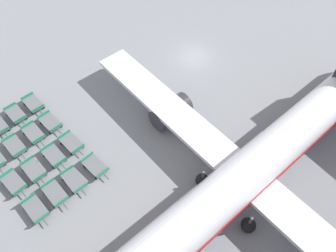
% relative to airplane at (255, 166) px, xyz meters
% --- Properties ---
extents(ground_plane, '(500.00, 500.00, 0.00)m').
position_rel_airplane_xyz_m(ground_plane, '(-16.42, 6.40, -2.90)').
color(ground_plane, gray).
extents(airplane, '(40.29, 44.02, 12.52)m').
position_rel_airplane_xyz_m(airplane, '(0.00, 0.00, 0.00)').
color(airplane, white).
rests_on(airplane, ground_plane).
extents(baggage_dolly_row_near_col_c, '(3.27, 1.90, 0.92)m').
position_rel_airplane_xyz_m(baggage_dolly_row_near_col_c, '(-12.07, -17.66, -2.43)').
color(baggage_dolly_row_near_col_c, slate).
rests_on(baggage_dolly_row_near_col_c, ground_plane).
extents(baggage_dolly_row_near_col_d, '(3.26, 1.81, 0.92)m').
position_rel_airplane_xyz_m(baggage_dolly_row_near_col_d, '(-8.53, -16.99, -2.43)').
color(baggage_dolly_row_near_col_d, slate).
rests_on(baggage_dolly_row_near_col_d, ground_plane).
extents(baggage_dolly_row_mid_a_col_b, '(3.26, 1.82, 0.92)m').
position_rel_airplane_xyz_m(baggage_dolly_row_mid_a_col_b, '(-15.87, -16.22, -2.43)').
color(baggage_dolly_row_mid_a_col_b, slate).
rests_on(baggage_dolly_row_mid_a_col_b, ground_plane).
extents(baggage_dolly_row_mid_a_col_c, '(3.26, 1.81, 0.92)m').
position_rel_airplane_xyz_m(baggage_dolly_row_mid_a_col_c, '(-12.27, -15.70, -2.43)').
color(baggage_dolly_row_mid_a_col_c, slate).
rests_on(baggage_dolly_row_mid_a_col_c, ground_plane).
extents(baggage_dolly_row_mid_a_col_d, '(3.26, 1.79, 0.92)m').
position_rel_airplane_xyz_m(baggage_dolly_row_mid_a_col_d, '(-8.93, -15.02, -2.43)').
color(baggage_dolly_row_mid_a_col_d, slate).
rests_on(baggage_dolly_row_mid_a_col_d, ground_plane).
extents(baggage_dolly_row_mid_b_col_a, '(3.26, 1.82, 0.92)m').
position_rel_airplane_xyz_m(baggage_dolly_row_mid_b_col_a, '(-19.76, -14.73, -2.43)').
color(baggage_dolly_row_mid_b_col_a, slate).
rests_on(baggage_dolly_row_mid_b_col_a, ground_plane).
extents(baggage_dolly_row_mid_b_col_b, '(3.26, 1.80, 0.92)m').
position_rel_airplane_xyz_m(baggage_dolly_row_mid_b_col_b, '(-16.32, -14.13, -2.43)').
color(baggage_dolly_row_mid_b_col_b, slate).
rests_on(baggage_dolly_row_mid_b_col_b, ground_plane).
extents(baggage_dolly_row_mid_b_col_c, '(3.26, 1.81, 0.92)m').
position_rel_airplane_xyz_m(baggage_dolly_row_mid_b_col_c, '(-12.66, -13.51, -2.43)').
color(baggage_dolly_row_mid_b_col_c, slate).
rests_on(baggage_dolly_row_mid_b_col_c, ground_plane).
extents(baggage_dolly_row_mid_b_col_d, '(3.25, 1.76, 0.92)m').
position_rel_airplane_xyz_m(baggage_dolly_row_mid_b_col_d, '(-9.16, -13.09, -2.43)').
color(baggage_dolly_row_mid_b_col_d, slate).
rests_on(baggage_dolly_row_mid_b_col_d, ground_plane).
extents(baggage_dolly_row_far_col_a, '(3.26, 1.80, 0.92)m').
position_rel_airplane_xyz_m(baggage_dolly_row_far_col_a, '(-20.11, -12.69, -2.43)').
color(baggage_dolly_row_far_col_a, slate).
rests_on(baggage_dolly_row_far_col_a, ground_plane).
extents(baggage_dolly_row_far_col_b, '(3.26, 1.85, 0.92)m').
position_rel_airplane_xyz_m(baggage_dolly_row_far_col_b, '(-16.64, -12.20, -2.43)').
color(baggage_dolly_row_far_col_b, slate).
rests_on(baggage_dolly_row_far_col_b, ground_plane).
extents(baggage_dolly_row_far_col_c, '(3.26, 1.85, 0.92)m').
position_rel_airplane_xyz_m(baggage_dolly_row_far_col_c, '(-13.04, -11.52, -2.43)').
color(baggage_dolly_row_far_col_c, slate).
rests_on(baggage_dolly_row_far_col_c, ground_plane).
extents(baggage_dolly_row_far_col_d, '(3.27, 1.88, 0.92)m').
position_rel_airplane_xyz_m(baggage_dolly_row_far_col_d, '(-9.36, -10.83, -2.43)').
color(baggage_dolly_row_far_col_d, slate).
rests_on(baggage_dolly_row_far_col_d, ground_plane).
extents(stand_guidance_stripe, '(3.17, 29.21, 0.01)m').
position_rel_airplane_xyz_m(stand_guidance_stripe, '(-1.89, -9.39, -2.89)').
color(stand_guidance_stripe, white).
rests_on(stand_guidance_stripe, ground_plane).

